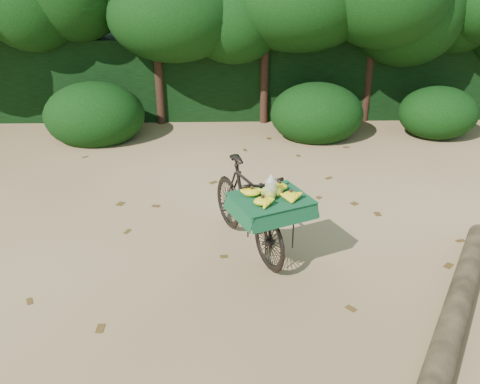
{
  "coord_description": "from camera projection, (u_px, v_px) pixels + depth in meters",
  "views": [
    {
      "loc": [
        -0.32,
        -5.68,
        3.47
      ],
      "look_at": [
        -0.18,
        -0.23,
        0.89
      ],
      "focal_mm": 38.0,
      "sensor_mm": 36.0,
      "label": 1
    }
  ],
  "objects": [
    {
      "name": "fallen_log",
      "position": [
        456.0,
        312.0,
        5.2
      ],
      "size": [
        2.17,
        3.31,
        0.27
      ],
      "primitive_type": "cylinder",
      "rotation": [
        1.57,
        0.0,
        -0.55
      ],
      "color": "brown",
      "rests_on": "ground"
    },
    {
      "name": "hedge_backdrop",
      "position": [
        240.0,
        73.0,
        11.94
      ],
      "size": [
        26.0,
        1.8,
        1.8
      ],
      "primitive_type": "cube",
      "color": "black",
      "rests_on": "ground"
    },
    {
      "name": "tree_row",
      "position": [
        211.0,
        30.0,
        10.73
      ],
      "size": [
        14.5,
        2.0,
        4.0
      ],
      "primitive_type": null,
      "color": "black",
      "rests_on": "ground"
    },
    {
      "name": "leaf_litter",
      "position": [
        251.0,
        222.0,
        7.21
      ],
      "size": [
        7.0,
        7.3,
        0.01
      ],
      "primitive_type": null,
      "color": "#4E3514",
      "rests_on": "ground"
    },
    {
      "name": "bush_clumps",
      "position": [
        268.0,
        117.0,
        10.33
      ],
      "size": [
        8.8,
        1.7,
        0.9
      ],
      "primitive_type": null,
      "color": "black",
      "rests_on": "ground"
    },
    {
      "name": "ground",
      "position": [
        253.0,
        246.0,
        6.63
      ],
      "size": [
        80.0,
        80.0,
        0.0
      ],
      "primitive_type": "plane",
      "color": "tan",
      "rests_on": "ground"
    },
    {
      "name": "vendor_bicycle",
      "position": [
        248.0,
        206.0,
        6.36
      ],
      "size": [
        1.4,
        2.02,
        1.16
      ],
      "rotation": [
        0.0,
        0.0,
        0.42
      ],
      "color": "black",
      "rests_on": "ground"
    }
  ]
}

